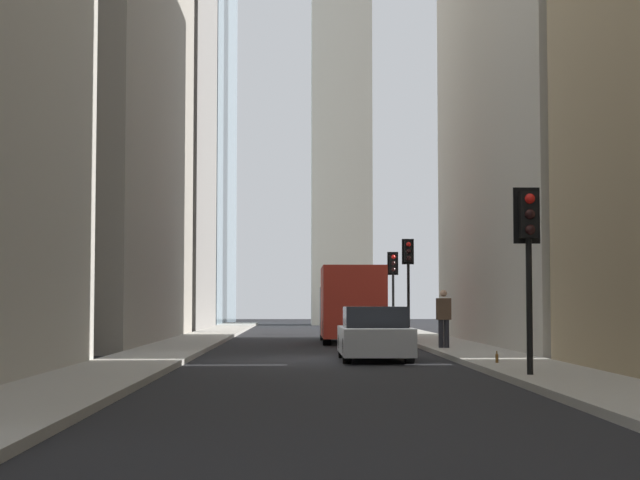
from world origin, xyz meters
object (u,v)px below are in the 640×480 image
(traffic_light_foreground, at_px, (529,236))
(traffic_light_midblock, at_px, (393,273))
(traffic_light_far_junction, at_px, (408,264))
(pedestrian, at_px, (444,316))
(discarded_bottle, at_px, (497,358))
(sedan_silver, at_px, (374,335))
(delivery_truck, at_px, (351,304))

(traffic_light_foreground, height_order, traffic_light_midblock, traffic_light_midblock)
(traffic_light_far_junction, xyz_separation_m, pedestrian, (-12.75, 0.27, -2.06))
(traffic_light_foreground, height_order, discarded_bottle, traffic_light_foreground)
(sedan_silver, xyz_separation_m, discarded_bottle, (-3.40, -2.57, -0.42))
(traffic_light_midblock, relative_size, pedestrian, 2.14)
(traffic_light_foreground, bearing_deg, traffic_light_far_junction, -0.60)
(delivery_truck, height_order, traffic_light_foreground, traffic_light_foreground)
(sedan_silver, height_order, discarded_bottle, sedan_silver)
(delivery_truck, bearing_deg, pedestrian, -162.07)
(traffic_light_foreground, distance_m, discarded_bottle, 4.68)
(sedan_silver, bearing_deg, delivery_truck, -0.00)
(traffic_light_far_junction, xyz_separation_m, discarded_bottle, (-20.70, 0.15, -2.92))
(discarded_bottle, bearing_deg, pedestrian, 0.82)
(traffic_light_midblock, bearing_deg, sedan_silver, 173.53)
(discarded_bottle, bearing_deg, traffic_light_midblock, 0.16)
(delivery_truck, bearing_deg, traffic_light_midblock, -14.19)
(sedan_silver, height_order, traffic_light_midblock, traffic_light_midblock)
(delivery_truck, relative_size, traffic_light_foreground, 1.78)
(discarded_bottle, bearing_deg, sedan_silver, 37.14)
(traffic_light_foreground, relative_size, traffic_light_far_junction, 0.88)
(delivery_truck, xyz_separation_m, traffic_light_far_junction, (5.15, -2.73, 1.71))
(delivery_truck, distance_m, traffic_light_foreground, 19.67)
(sedan_silver, xyz_separation_m, traffic_light_midblock, (22.03, -2.50, 2.26))
(pedestrian, height_order, discarded_bottle, pedestrian)
(discarded_bottle, bearing_deg, traffic_light_far_junction, -0.42)
(pedestrian, bearing_deg, delivery_truck, 17.93)
(sedan_silver, height_order, pedestrian, pedestrian)
(delivery_truck, xyz_separation_m, traffic_light_foreground, (-19.47, -2.47, 1.34))
(sedan_silver, relative_size, traffic_light_foreground, 1.18)
(traffic_light_far_junction, bearing_deg, traffic_light_midblock, 2.73)
(sedan_silver, distance_m, traffic_light_foreground, 8.02)
(sedan_silver, bearing_deg, pedestrian, -28.39)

